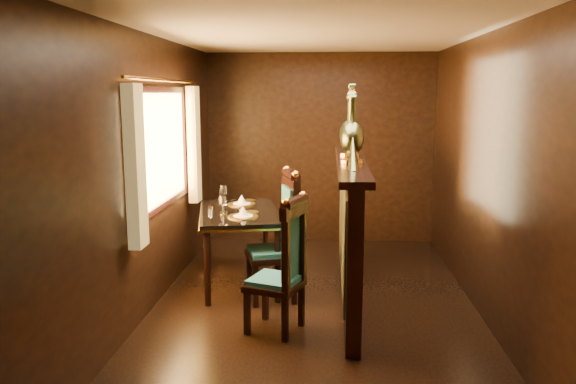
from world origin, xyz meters
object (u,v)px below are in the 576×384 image
Objects in this scene: chair_right at (283,232)px; peacock_left at (352,124)px; chair_left at (287,262)px; peacock_right at (350,121)px; dining_table at (239,217)px.

peacock_left reaches higher than chair_right.
chair_left is 0.92× the size of chair_right.
peacock_right is at bearing 9.44° from chair_right.
peacock_right reaches higher than dining_table.
chair_left reaches higher than dining_table.
dining_table is 1.50m from peacock_right.
chair_left is at bearing -75.62° from dining_table.
peacock_right is at bearing -15.55° from dining_table.
chair_right is 1.26m from peacock_right.
dining_table is 2.08× the size of peacock_left.
peacock_left reaches higher than dining_table.
chair_right is 1.25m from peacock_left.
peacock_left is 1.02× the size of peacock_right.
chair_right is at bearing 159.05° from peacock_left.
chair_left is (0.59, -1.20, -0.10)m from dining_table.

